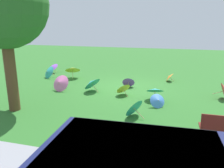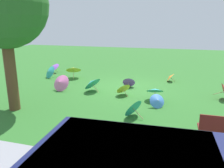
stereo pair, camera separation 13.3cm
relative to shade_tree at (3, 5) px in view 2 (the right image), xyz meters
The scene contains 13 objects.
ground 6.80m from the shade_tree, 129.44° to the right, with size 40.00×40.00×0.00m, color #2D6B28.
shade_tree is the anchor object (origin of this frame).
parasol_blue_0 6.76m from the shade_tree, 162.02° to the right, with size 0.75×0.69×0.58m.
parasol_yellow_0 6.40m from the shade_tree, 89.45° to the right, with size 1.19×1.17×0.87m.
parasol_teal_0 6.39m from the shade_tree, 73.12° to the right, with size 0.99×0.91×0.78m.
parasol_purple_0 6.78m from the shade_tree, 129.86° to the right, with size 0.72×0.66×0.60m.
parasol_purple_1 7.64m from the shade_tree, 72.36° to the right, with size 1.06×1.04×0.69m.
parasol_teal_1 5.86m from the shade_tree, behind, with size 0.86×0.92×0.72m.
parasol_teal_2 5.11m from the shade_tree, 123.34° to the right, with size 1.02×1.09×0.82m.
parasol_teal_3 6.80m from the shade_tree, 152.99° to the right, with size 0.86×0.84×0.68m.
parasol_yellow_1 5.93m from the shade_tree, 141.18° to the right, with size 0.87×0.88×0.65m.
parasol_pink_1 4.51m from the shade_tree, 100.13° to the right, with size 0.96×0.96×0.84m.
parasol_orange_1 9.23m from the shade_tree, 132.44° to the right, with size 0.59×0.69×0.55m.
Camera 2 is at (-2.52, 11.23, 3.30)m, focal length 36.02 mm.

